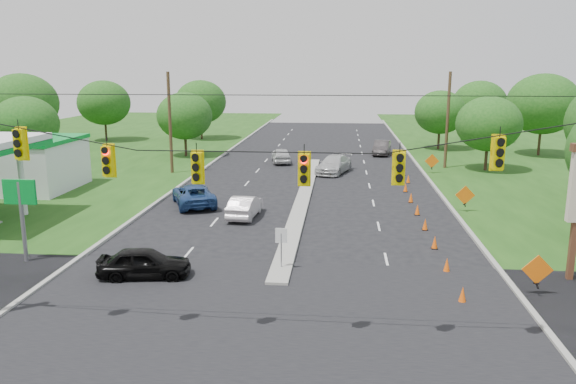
# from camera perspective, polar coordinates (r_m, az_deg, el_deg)

# --- Properties ---
(ground) EXTENTS (160.00, 160.00, 0.00)m
(ground) POSITION_cam_1_polar(r_m,az_deg,el_deg) (20.97, -2.48, -13.64)
(ground) COLOR black
(ground) RESTS_ON ground
(cross_street) EXTENTS (160.00, 14.00, 0.02)m
(cross_street) POSITION_cam_1_polar(r_m,az_deg,el_deg) (20.97, -2.48, -13.64)
(cross_street) COLOR black
(cross_street) RESTS_ON ground
(curb_left) EXTENTS (0.25, 110.00, 0.16)m
(curb_left) POSITION_cam_1_polar(r_m,az_deg,el_deg) (51.14, -9.10, 1.85)
(curb_left) COLOR gray
(curb_left) RESTS_ON ground
(curb_right) EXTENTS (0.25, 110.00, 0.16)m
(curb_right) POSITION_cam_1_polar(r_m,az_deg,el_deg) (50.08, 13.90, 1.42)
(curb_right) COLOR gray
(curb_right) RESTS_ON ground
(median) EXTENTS (1.00, 34.00, 0.18)m
(median) POSITION_cam_1_polar(r_m,az_deg,el_deg) (40.80, 1.56, -0.66)
(median) COLOR gray
(median) RESTS_ON ground
(median_sign) EXTENTS (0.55, 0.06, 2.05)m
(median_sign) POSITION_cam_1_polar(r_m,az_deg,el_deg) (25.98, -0.69, -4.94)
(median_sign) COLOR gray
(median_sign) RESTS_ON ground
(signal_span) EXTENTS (25.60, 0.32, 9.00)m
(signal_span) POSITION_cam_1_polar(r_m,az_deg,el_deg) (18.36, -3.21, -0.95)
(signal_span) COLOR #422D1C
(signal_span) RESTS_ON ground
(utility_pole_far_left) EXTENTS (0.28, 0.28, 9.00)m
(utility_pole_far_left) POSITION_cam_1_polar(r_m,az_deg,el_deg) (51.19, -11.89, 6.84)
(utility_pole_far_left) COLOR #422D1C
(utility_pole_far_left) RESTS_ON ground
(utility_pole_far_right) EXTENTS (0.28, 0.28, 9.00)m
(utility_pole_far_right) POSITION_cam_1_polar(r_m,az_deg,el_deg) (54.76, 15.90, 6.98)
(utility_pole_far_right) COLOR #422D1C
(utility_pole_far_right) RESTS_ON ground
(cone_0) EXTENTS (0.32, 0.32, 0.70)m
(cone_0) POSITION_cam_1_polar(r_m,az_deg,el_deg) (23.92, 17.31, -9.92)
(cone_0) COLOR #FF5D0D
(cone_0) RESTS_ON ground
(cone_1) EXTENTS (0.32, 0.32, 0.70)m
(cone_1) POSITION_cam_1_polar(r_m,az_deg,el_deg) (27.13, 15.83, -7.15)
(cone_1) COLOR #FF5D0D
(cone_1) RESTS_ON ground
(cone_2) EXTENTS (0.32, 0.32, 0.70)m
(cone_2) POSITION_cam_1_polar(r_m,az_deg,el_deg) (30.40, 14.68, -4.96)
(cone_2) COLOR #FF5D0D
(cone_2) RESTS_ON ground
(cone_3) EXTENTS (0.32, 0.32, 0.70)m
(cone_3) POSITION_cam_1_polar(r_m,az_deg,el_deg) (33.72, 13.76, -3.20)
(cone_3) COLOR #FF5D0D
(cone_3) RESTS_ON ground
(cone_4) EXTENTS (0.32, 0.32, 0.70)m
(cone_4) POSITION_cam_1_polar(r_m,az_deg,el_deg) (37.08, 13.01, -1.76)
(cone_4) COLOR #FF5D0D
(cone_4) RESTS_ON ground
(cone_5) EXTENTS (0.32, 0.32, 0.70)m
(cone_5) POSITION_cam_1_polar(r_m,az_deg,el_deg) (40.45, 12.38, -0.56)
(cone_5) COLOR #FF5D0D
(cone_5) RESTS_ON ground
(cone_6) EXTENTS (0.32, 0.32, 0.70)m
(cone_6) POSITION_cam_1_polar(r_m,az_deg,el_deg) (43.85, 11.85, 0.46)
(cone_6) COLOR #FF5D0D
(cone_6) RESTS_ON ground
(cone_7) EXTENTS (0.32, 0.32, 0.70)m
(cone_7) POSITION_cam_1_polar(r_m,az_deg,el_deg) (47.33, 12.12, 1.32)
(cone_7) COLOR #FF5D0D
(cone_7) RESTS_ON ground
(cone_8) EXTENTS (0.32, 0.32, 0.70)m
(cone_8) POSITION_cam_1_polar(r_m,az_deg,el_deg) (50.75, 11.68, 2.07)
(cone_8) COLOR #FF5D0D
(cone_8) RESTS_ON ground
(cone_9) EXTENTS (0.32, 0.32, 0.70)m
(cone_9) POSITION_cam_1_polar(r_m,az_deg,el_deg) (54.18, 11.30, 2.73)
(cone_9) COLOR #FF5D0D
(cone_9) RESTS_ON ground
(cone_10) EXTENTS (0.32, 0.32, 0.70)m
(cone_10) POSITION_cam_1_polar(r_m,az_deg,el_deg) (57.62, 10.96, 3.31)
(cone_10) COLOR #FF5D0D
(cone_10) RESTS_ON ground
(cone_11) EXTENTS (0.32, 0.32, 0.70)m
(cone_11) POSITION_cam_1_polar(r_m,az_deg,el_deg) (61.06, 10.66, 3.82)
(cone_11) COLOR #FF5D0D
(cone_11) RESTS_ON ground
(work_sign_0) EXTENTS (1.27, 0.58, 1.37)m
(work_sign_0) POSITION_cam_1_polar(r_m,az_deg,el_deg) (25.40, 24.00, -7.35)
(work_sign_0) COLOR black
(work_sign_0) RESTS_ON ground
(work_sign_1) EXTENTS (1.27, 0.58, 1.37)m
(work_sign_1) POSITION_cam_1_polar(r_m,az_deg,el_deg) (38.42, 17.54, -0.39)
(work_sign_1) COLOR black
(work_sign_1) RESTS_ON ground
(work_sign_2) EXTENTS (1.27, 0.58, 1.37)m
(work_sign_2) POSITION_cam_1_polar(r_m,az_deg,el_deg) (51.94, 14.41, 3.00)
(work_sign_2) COLOR black
(work_sign_2) RESTS_ON ground
(tree_2) EXTENTS (5.88, 5.88, 6.86)m
(tree_2) POSITION_cam_1_polar(r_m,az_deg,el_deg) (56.69, -25.11, 6.29)
(tree_2) COLOR black
(tree_2) RESTS_ON ground
(tree_3) EXTENTS (7.56, 7.56, 8.82)m
(tree_3) POSITION_cam_1_polar(r_m,az_deg,el_deg) (68.24, -25.36, 8.15)
(tree_3) COLOR black
(tree_3) RESTS_ON ground
(tree_4) EXTENTS (6.72, 6.72, 7.84)m
(tree_4) POSITION_cam_1_polar(r_m,az_deg,el_deg) (77.15, -18.19, 8.61)
(tree_4) COLOR black
(tree_4) RESTS_ON ground
(tree_5) EXTENTS (5.88, 5.88, 6.86)m
(tree_5) POSITION_cam_1_polar(r_m,az_deg,el_deg) (61.18, -10.47, 7.61)
(tree_5) COLOR black
(tree_5) RESTS_ON ground
(tree_6) EXTENTS (6.72, 6.72, 7.84)m
(tree_6) POSITION_cam_1_polar(r_m,az_deg,el_deg) (76.11, -8.86, 9.03)
(tree_6) COLOR black
(tree_6) RESTS_ON ground
(tree_9) EXTENTS (5.88, 5.88, 6.86)m
(tree_9) POSITION_cam_1_polar(r_m,az_deg,el_deg) (54.54, 19.71, 6.54)
(tree_9) COLOR black
(tree_9) RESTS_ON ground
(tree_10) EXTENTS (7.56, 7.56, 8.82)m
(tree_10) POSITION_cam_1_polar(r_m,az_deg,el_deg) (66.29, 24.48, 8.14)
(tree_10) COLOR black
(tree_10) RESTS_ON ground
(tree_11) EXTENTS (6.72, 6.72, 7.84)m
(tree_11) POSITION_cam_1_polar(r_m,az_deg,el_deg) (75.79, 18.88, 8.50)
(tree_11) COLOR black
(tree_11) RESTS_ON ground
(tree_12) EXTENTS (5.88, 5.88, 6.86)m
(tree_12) POSITION_cam_1_polar(r_m,az_deg,el_deg) (67.79, 15.21, 7.83)
(tree_12) COLOR black
(tree_12) RESTS_ON ground
(black_sedan) EXTENTS (4.30, 2.22, 1.40)m
(black_sedan) POSITION_cam_1_polar(r_m,az_deg,el_deg) (26.14, -14.37, -7.00)
(black_sedan) COLOR black
(black_sedan) RESTS_ON ground
(white_sedan) EXTENTS (1.78, 4.32, 1.39)m
(white_sedan) POSITION_cam_1_polar(r_m,az_deg,el_deg) (35.65, -4.41, -1.46)
(white_sedan) COLOR beige
(white_sedan) RESTS_ON ground
(blue_pickup) EXTENTS (4.39, 5.89, 1.49)m
(blue_pickup) POSITION_cam_1_polar(r_m,az_deg,el_deg) (39.13, -9.57, -0.28)
(blue_pickup) COLOR navy
(blue_pickup) RESTS_ON ground
(silver_car_far) EXTENTS (3.70, 5.81, 1.57)m
(silver_car_far) POSITION_cam_1_polar(r_m,az_deg,el_deg) (50.85, 4.69, 2.80)
(silver_car_far) COLOR #B9B9B9
(silver_car_far) RESTS_ON ground
(silver_car_oncoming) EXTENTS (2.50, 4.65, 1.50)m
(silver_car_oncoming) POSITION_cam_1_polar(r_m,az_deg,el_deg) (56.28, -0.68, 3.74)
(silver_car_oncoming) COLOR silver
(silver_car_oncoming) RESTS_ON ground
(dark_car_receding) EXTENTS (2.39, 4.89, 1.55)m
(dark_car_receding) POSITION_cam_1_polar(r_m,az_deg,el_deg) (62.59, 9.51, 4.46)
(dark_car_receding) COLOR #2E2A2B
(dark_car_receding) RESTS_ON ground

